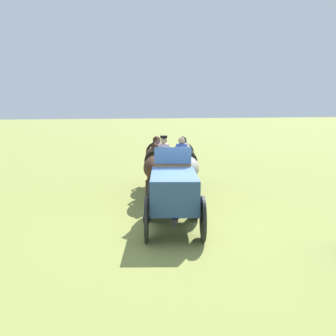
% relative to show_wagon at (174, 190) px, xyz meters
% --- Properties ---
extents(ground_plane, '(220.00, 220.00, 0.00)m').
position_rel_show_wagon_xyz_m(ground_plane, '(-0.17, 0.04, -1.20)').
color(ground_plane, olive).
extents(show_wagon, '(5.71, 2.40, 2.74)m').
position_rel_show_wagon_xyz_m(show_wagon, '(0.00, 0.00, 0.00)').
color(show_wagon, '#2D4C7A').
rests_on(show_wagon, ground).
extents(draft_horse_rear_near, '(3.08, 1.34, 2.16)m').
position_rel_show_wagon_xyz_m(draft_horse_rear_near, '(3.58, -0.20, 0.11)').
color(draft_horse_rear_near, '#331E14').
rests_on(draft_horse_rear_near, ground).
extents(draft_horse_rear_off, '(2.99, 1.30, 2.15)m').
position_rel_show_wagon_xyz_m(draft_horse_rear_off, '(3.28, -1.46, 0.10)').
color(draft_horse_rear_off, '#9E998E').
rests_on(draft_horse_rear_off, ground).
extents(draft_horse_lead_near, '(3.04, 1.42, 2.26)m').
position_rel_show_wagon_xyz_m(draft_horse_lead_near, '(6.09, -0.81, 0.19)').
color(draft_horse_lead_near, '#331E14').
rests_on(draft_horse_lead_near, ground).
extents(draft_horse_lead_off, '(3.06, 1.41, 2.24)m').
position_rel_show_wagon_xyz_m(draft_horse_lead_off, '(5.79, -2.07, 0.18)').
color(draft_horse_lead_off, black).
rests_on(draft_horse_lead_off, ground).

